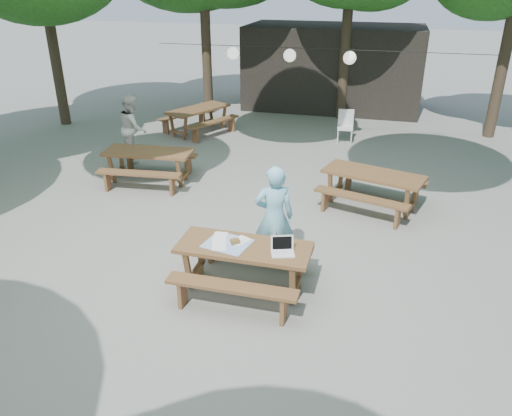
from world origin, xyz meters
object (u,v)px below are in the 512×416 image
Objects in this scene: main_picnic_table at (244,266)px; second_person at (133,128)px; woman at (274,217)px; picnic_table_nw at (149,166)px; plastic_chair at (345,133)px.

second_person reaches higher than main_picnic_table.
woman is at bearing -156.15° from second_person.
second_person is at bearing 122.80° from picnic_table_nw.
picnic_table_nw is (-3.32, 3.63, 0.00)m from main_picnic_table.
main_picnic_table is 1.15× the size of woman.
woman is (0.27, 0.83, 0.48)m from main_picnic_table.
main_picnic_table is 2.22× the size of plastic_chair.
second_person is (-4.35, 4.93, 0.46)m from main_picnic_table.
second_person reaches higher than picnic_table_nw.
main_picnic_table is 1.18× the size of second_person.
plastic_chair is at bearing 84.55° from main_picnic_table.
woman is 6.18m from second_person.
picnic_table_nw is 1.19× the size of woman.
picnic_table_nw is at bearing -55.08° from woman.
plastic_chair is (5.10, 2.91, -0.59)m from second_person.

